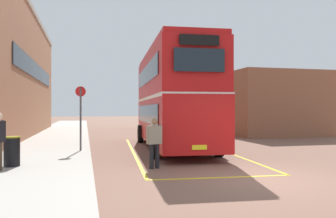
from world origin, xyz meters
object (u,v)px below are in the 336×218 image
object	(u,v)px
double_decker_bus	(173,97)
bus_stop_sign	(81,112)
litter_bin	(12,151)
single_deck_bus	(167,112)
pedestrian_boarding	(154,140)

from	to	relation	value
double_decker_bus	bus_stop_sign	world-z (taller)	double_decker_bus
double_decker_bus	litter_bin	size ratio (longest dim) A/B	11.21
single_deck_bus	double_decker_bus	bearing A→B (deg)	-102.87
pedestrian_boarding	litter_bin	world-z (taller)	pedestrian_boarding
pedestrian_boarding	litter_bin	bearing A→B (deg)	171.25
single_deck_bus	bus_stop_sign	xyz separation A→B (m)	(-7.87, -16.36, 0.16)
single_deck_bus	litter_bin	world-z (taller)	single_deck_bus
bus_stop_sign	pedestrian_boarding	bearing A→B (deg)	-60.98
single_deck_bus	litter_bin	bearing A→B (deg)	-116.41
double_decker_bus	bus_stop_sign	bearing A→B (deg)	-167.26
single_deck_bus	pedestrian_boarding	xyz separation A→B (m)	(-5.50, -20.63, -0.70)
pedestrian_boarding	litter_bin	size ratio (longest dim) A/B	1.76
single_deck_bus	pedestrian_boarding	size ratio (longest dim) A/B	5.89
litter_bin	double_decker_bus	bearing A→B (deg)	35.61
pedestrian_boarding	litter_bin	distance (m)	4.48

